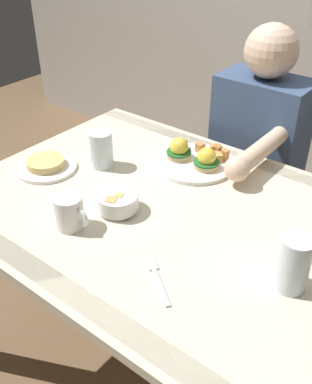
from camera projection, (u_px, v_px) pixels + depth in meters
The scene contains 10 objects.
ground_plane at pixel (162, 364), 1.71m from camera, with size 6.00×6.00×0.00m, color brown.
dining_table at pixel (163, 235), 1.36m from camera, with size 1.20×0.90×0.74m.
eggs_benedict_plate at pixel (195, 159), 1.49m from camera, with size 0.27×0.27×0.09m.
fruit_bowl at pixel (117, 202), 1.27m from camera, with size 0.12×0.12×0.06m.
coffee_mug at pixel (70, 211), 1.20m from camera, with size 0.11×0.08×0.09m.
fork at pixel (157, 279), 1.05m from camera, with size 0.14×0.11×0.00m.
water_glass_near at pixel (293, 267), 1.00m from camera, with size 0.07×0.07×0.14m.
water_glass_far at pixel (102, 151), 1.47m from camera, with size 0.08×0.08×0.12m.
side_plate at pixel (46, 165), 1.47m from camera, with size 0.20×0.20×0.04m.
diner_person at pixel (254, 155), 1.75m from camera, with size 0.34×0.54×1.14m.
Camera 1 is at (0.64, -0.85, 1.49)m, focal length 41.86 mm.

